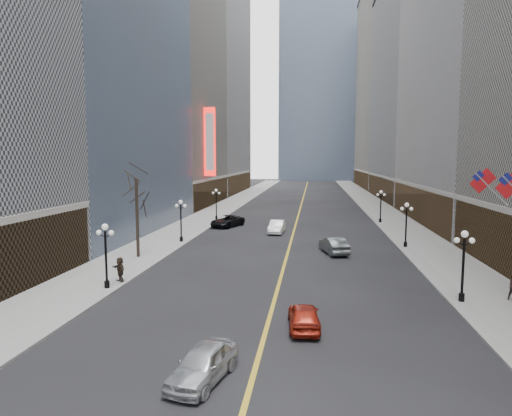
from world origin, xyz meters
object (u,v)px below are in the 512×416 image
(streetlamp_west_1, at_px, (106,249))
(car_sb_far, at_px, (334,245))
(streetlamp_west_3, at_px, (216,201))
(car_nb_near, at_px, (203,364))
(streetlamp_west_2, at_px, (181,216))
(streetlamp_east_2, at_px, (406,220))
(streetlamp_east_1, at_px, (463,258))
(streetlamp_east_3, at_px, (381,203))
(car_nb_far, at_px, (227,221))
(car_nb_mid, at_px, (277,227))
(car_sb_mid, at_px, (304,316))

(streetlamp_west_1, bearing_deg, car_sb_far, 41.59)
(streetlamp_west_1, distance_m, streetlamp_west_3, 36.00)
(car_nb_near, bearing_deg, streetlamp_west_2, 121.19)
(streetlamp_east_2, relative_size, streetlamp_west_1, 1.00)
(streetlamp_east_1, distance_m, streetlamp_west_1, 23.60)
(streetlamp_east_3, xyz_separation_m, streetlamp_west_3, (-23.60, 0.00, 0.00))
(car_nb_far, bearing_deg, streetlamp_east_2, -7.76)
(streetlamp_west_3, relative_size, car_nb_mid, 0.95)
(streetlamp_west_1, relative_size, car_nb_mid, 0.95)
(car_nb_near, bearing_deg, car_sb_mid, 70.95)
(car_sb_mid, bearing_deg, car_nb_near, 53.16)
(car_nb_near, height_order, car_sb_mid, car_nb_near)
(streetlamp_east_1, height_order, streetlamp_east_2, same)
(car_nb_mid, bearing_deg, streetlamp_east_2, -25.79)
(streetlamp_east_3, distance_m, car_nb_far, 21.77)
(car_sb_far, bearing_deg, streetlamp_east_1, 102.10)
(car_nb_far, xyz_separation_m, car_sb_far, (13.41, -15.57, 0.03))
(car_sb_mid, bearing_deg, streetlamp_east_1, -155.28)
(streetlamp_west_2, xyz_separation_m, car_nb_mid, (9.80, 7.69, -2.12))
(streetlamp_east_3, xyz_separation_m, streetlamp_west_1, (-23.60, -36.00, 0.00))
(streetlamp_east_1, relative_size, car_sb_mid, 1.10)
(streetlamp_east_3, distance_m, car_sb_far, 22.94)
(streetlamp_west_3, relative_size, car_sb_far, 0.92)
(car_sb_mid, bearing_deg, streetlamp_east_3, -108.01)
(streetlamp_west_2, bearing_deg, streetlamp_east_2, 0.00)
(streetlamp_west_1, bearing_deg, car_nb_far, 84.66)
(streetlamp_east_2, bearing_deg, streetlamp_east_3, 90.00)
(car_nb_far, bearing_deg, streetlamp_west_3, 136.97)
(streetlamp_east_1, height_order, car_sb_mid, streetlamp_east_1)
(streetlamp_east_2, distance_m, streetlamp_west_2, 23.60)
(car_nb_far, height_order, car_sb_mid, car_nb_far)
(streetlamp_west_3, bearing_deg, streetlamp_east_3, 0.00)
(streetlamp_east_2, height_order, car_sb_far, streetlamp_east_2)
(streetlamp_east_2, relative_size, car_nb_mid, 0.95)
(streetlamp_east_1, distance_m, streetlamp_east_2, 18.00)
(car_nb_far, bearing_deg, streetlamp_west_1, -73.22)
(streetlamp_west_3, distance_m, car_nb_far, 6.99)
(car_nb_mid, relative_size, car_sb_far, 0.97)
(streetlamp_west_2, bearing_deg, streetlamp_west_1, -90.00)
(streetlamp_west_1, distance_m, car_sb_far, 21.77)
(streetlamp_east_1, distance_m, streetlamp_west_3, 43.05)
(streetlamp_east_2, bearing_deg, streetlamp_west_1, -142.67)
(streetlamp_east_1, distance_m, car_nb_near, 18.36)
(streetlamp_west_2, distance_m, car_sb_far, 16.74)
(car_nb_mid, distance_m, car_sb_far, 13.00)
(streetlamp_east_1, xyz_separation_m, car_sb_far, (-7.39, 14.39, -2.10))
(car_nb_far, relative_size, car_sb_far, 1.14)
(streetlamp_east_1, bearing_deg, streetlamp_west_2, 142.67)
(streetlamp_east_1, bearing_deg, car_nb_mid, 118.24)
(streetlamp_west_1, relative_size, streetlamp_west_2, 1.00)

